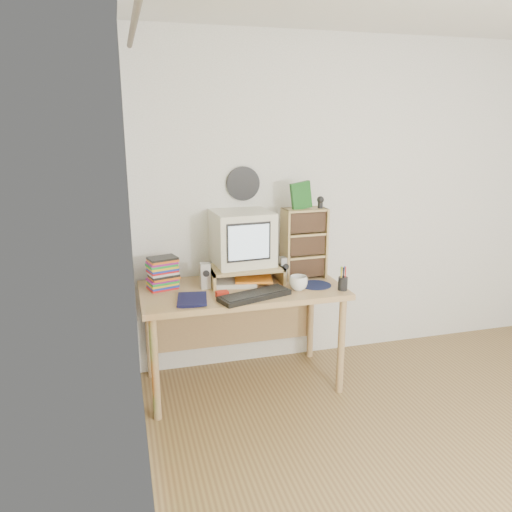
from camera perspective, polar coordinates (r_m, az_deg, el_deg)
floor at (r=3.19m, az=25.36°, el=-22.51°), size 3.50×3.50×0.00m
back_wall at (r=4.06m, az=11.37°, el=6.04°), size 3.50×0.00×3.50m
left_wall at (r=1.94m, az=-12.77°, el=-3.97°), size 0.00×3.50×3.50m
curtain at (r=2.43m, az=-12.29°, el=-2.53°), size 0.00×2.20×2.20m
wall_disc at (r=3.70m, az=-1.49°, el=8.27°), size 0.25×0.02×0.25m
desk at (r=3.60m, az=-1.85°, el=-5.32°), size 1.40×0.70×0.75m
monitor_riser at (r=3.57m, az=-1.24°, el=-1.60°), size 0.52×0.30×0.12m
crt_monitor at (r=3.56m, az=-1.46°, el=1.98°), size 0.43×0.43×0.38m
speaker_left at (r=3.47m, az=-5.82°, el=-2.25°), size 0.07×0.07×0.18m
speaker_right at (r=3.62m, az=3.24°, el=-1.47°), size 0.07×0.07×0.18m
keyboard at (r=3.28m, az=-0.15°, el=-4.54°), size 0.51×0.30×0.03m
dvd_stack at (r=3.49m, az=-10.62°, el=-1.58°), size 0.22×0.18×0.27m
cd_rack at (r=3.67m, az=5.50°, el=1.45°), size 0.32×0.18×0.52m
mug at (r=3.44m, az=4.87°, el=-3.10°), size 0.15×0.15×0.10m
diary at (r=3.25m, az=-8.98°, el=-4.80°), size 0.25×0.21×0.05m
mousepad at (r=3.56m, az=6.81°, el=-3.31°), size 0.24×0.24×0.00m
pen_cup at (r=3.47m, az=9.90°, el=-2.83°), size 0.08×0.08×0.13m
papers at (r=3.56m, az=-1.64°, el=-2.88°), size 0.34×0.28×0.04m
red_box at (r=3.30m, az=-3.89°, el=-4.38°), size 0.09×0.06×0.04m
game_box at (r=3.58m, az=5.17°, el=6.89°), size 0.15×0.05×0.19m
webcam at (r=3.63m, az=7.37°, el=6.12°), size 0.05×0.05×0.09m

